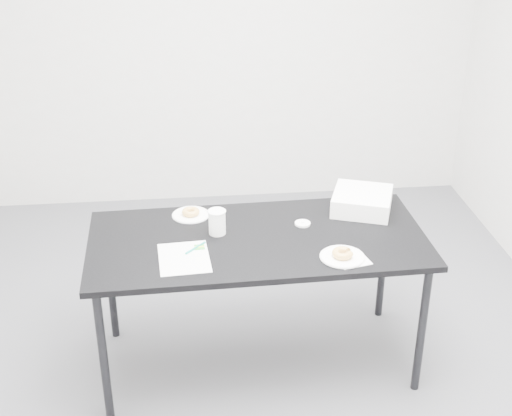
{
  "coord_description": "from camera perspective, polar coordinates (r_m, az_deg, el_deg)",
  "views": [
    {
      "loc": [
        -0.21,
        -3.25,
        2.54
      ],
      "look_at": [
        0.13,
        0.02,
        0.88
      ],
      "focal_mm": 50.0,
      "sensor_mm": 36.0,
      "label": 1
    }
  ],
  "objects": [
    {
      "name": "scorecard",
      "position": [
        3.45,
        -5.78,
        -4.0
      ],
      "size": [
        0.26,
        0.32,
        0.0
      ],
      "primitive_type": "cube",
      "rotation": [
        0.0,
        0.0,
        0.07
      ],
      "color": "white",
      "rests_on": "table"
    },
    {
      "name": "table",
      "position": [
        3.64,
        0.13,
        -3.19
      ],
      "size": [
        1.73,
        0.85,
        0.78
      ],
      "rotation": [
        0.0,
        0.0,
        0.03
      ],
      "color": "black",
      "rests_on": "floor"
    },
    {
      "name": "logo_patch",
      "position": [
        3.53,
        -4.54,
        -3.14
      ],
      "size": [
        0.05,
        0.05,
        0.0
      ],
      "primitive_type": "cube",
      "rotation": [
        0.0,
        0.0,
        0.07
      ],
      "color": "green",
      "rests_on": "scorecard"
    },
    {
      "name": "plate_near",
      "position": [
        3.46,
        6.92,
        -3.9
      ],
      "size": [
        0.22,
        0.22,
        0.01
      ],
      "primitive_type": "cylinder",
      "color": "white",
      "rests_on": "napkin"
    },
    {
      "name": "pen",
      "position": [
        3.52,
        -4.86,
        -3.19
      ],
      "size": [
        0.1,
        0.11,
        0.01
      ],
      "primitive_type": "cylinder",
      "rotation": [
        0.0,
        1.57,
        0.82
      ],
      "color": "#0B7E72",
      "rests_on": "scorecard"
    },
    {
      "name": "donut_near",
      "position": [
        3.45,
        6.94,
        -3.62
      ],
      "size": [
        0.11,
        0.11,
        0.03
      ],
      "primitive_type": "torus",
      "rotation": [
        0.0,
        0.0,
        0.1
      ],
      "color": "#C58D3E",
      "rests_on": "plate_near"
    },
    {
      "name": "napkin",
      "position": [
        3.45,
        7.64,
        -4.08
      ],
      "size": [
        0.18,
        0.18,
        0.0
      ],
      "primitive_type": "cube",
      "rotation": [
        0.0,
        0.0,
        0.24
      ],
      "color": "white",
      "rests_on": "table"
    },
    {
      "name": "floor",
      "position": [
        4.13,
        -1.85,
        -11.17
      ],
      "size": [
        4.0,
        4.0,
        0.0
      ],
      "primitive_type": "plane",
      "color": "#49494E",
      "rests_on": "ground"
    },
    {
      "name": "coffee_cup",
      "position": [
        3.63,
        -3.13,
        -1.13
      ],
      "size": [
        0.09,
        0.09,
        0.13
      ],
      "primitive_type": "cylinder",
      "color": "white",
      "rests_on": "table"
    },
    {
      "name": "plate_far",
      "position": [
        3.84,
        -5.23,
        -0.56
      ],
      "size": [
        0.2,
        0.2,
        0.01
      ],
      "primitive_type": "cylinder",
      "color": "white",
      "rests_on": "table"
    },
    {
      "name": "cup_lid",
      "position": [
        3.74,
        3.75,
        -1.25
      ],
      "size": [
        0.08,
        0.08,
        0.01
      ],
      "primitive_type": "cylinder",
      "color": "white",
      "rests_on": "table"
    },
    {
      "name": "bakery_box",
      "position": [
        3.91,
        8.48,
        0.55
      ],
      "size": [
        0.39,
        0.39,
        0.1
      ],
      "primitive_type": "cube",
      "rotation": [
        0.0,
        0.0,
        -0.35
      ],
      "color": "white",
      "rests_on": "table"
    },
    {
      "name": "donut_far",
      "position": [
        3.83,
        -5.25,
        -0.31
      ],
      "size": [
        0.1,
        0.1,
        0.03
      ],
      "primitive_type": "torus",
      "rotation": [
        0.0,
        0.0,
        -0.12
      ],
      "color": "#C58D3E",
      "rests_on": "plate_far"
    },
    {
      "name": "wall_back",
      "position": [
        5.39,
        -3.75,
        13.98
      ],
      "size": [
        4.0,
        0.02,
        2.7
      ],
      "primitive_type": "cube",
      "color": "silver",
      "rests_on": "floor"
    }
  ]
}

